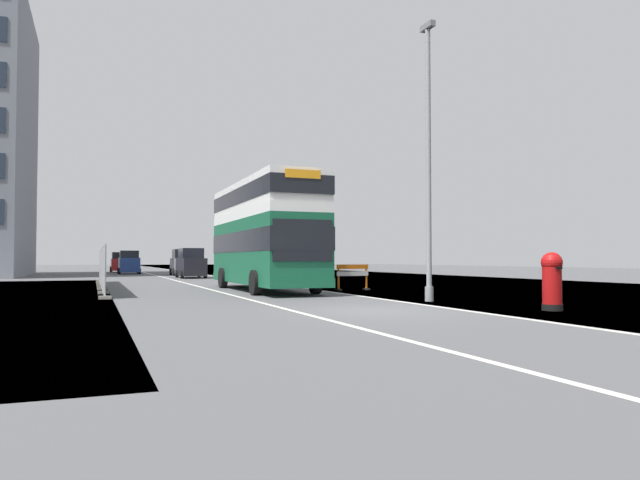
# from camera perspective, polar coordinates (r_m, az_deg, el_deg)

# --- Properties ---
(ground) EXTENTS (140.00, 280.00, 0.10)m
(ground) POSITION_cam_1_polar(r_m,az_deg,el_deg) (16.78, 6.83, -6.94)
(ground) COLOR #4C4C4F
(double_decker_bus) EXTENTS (2.88, 10.84, 4.91)m
(double_decker_bus) POSITION_cam_1_polar(r_m,az_deg,el_deg) (26.82, -5.50, 0.65)
(double_decker_bus) COLOR #145638
(double_decker_bus) RESTS_ON ground
(lamppost_foreground) EXTENTS (0.29, 0.70, 9.54)m
(lamppost_foreground) POSITION_cam_1_polar(r_m,az_deg,el_deg) (20.37, 10.55, 6.89)
(lamppost_foreground) COLOR gray
(lamppost_foreground) RESTS_ON ground
(red_pillar_postbox) EXTENTS (0.59, 0.59, 1.63)m
(red_pillar_postbox) POSITION_cam_1_polar(r_m,az_deg,el_deg) (17.56, 21.72, -3.51)
(red_pillar_postbox) COLOR black
(red_pillar_postbox) RESTS_ON ground
(roadworks_barrier) EXTENTS (1.66, 0.61, 1.18)m
(roadworks_barrier) POSITION_cam_1_polar(r_m,az_deg,el_deg) (26.86, 3.21, -3.34)
(roadworks_barrier) COLOR orange
(roadworks_barrier) RESTS_ON ground
(construction_site_fence) EXTENTS (0.44, 17.20, 1.98)m
(construction_site_fence) POSITION_cam_1_polar(r_m,az_deg,el_deg) (30.70, -20.55, -2.67)
(construction_site_fence) COLOR #A8AAAD
(construction_site_fence) RESTS_ON ground
(car_oncoming_near) EXTENTS (1.90, 4.53, 2.26)m
(car_oncoming_near) POSITION_cam_1_polar(r_m,az_deg,el_deg) (45.46, -12.50, -2.31)
(car_oncoming_near) COLOR black
(car_oncoming_near) RESTS_ON ground
(car_receding_mid) EXTENTS (1.91, 3.87, 2.30)m
(car_receding_mid) POSITION_cam_1_polar(r_m,az_deg,el_deg) (53.02, -13.29, -2.22)
(car_receding_mid) COLOR gray
(car_receding_mid) RESTS_ON ground
(car_receding_far) EXTENTS (2.03, 4.22, 2.25)m
(car_receding_far) POSITION_cam_1_polar(r_m,az_deg,el_deg) (59.46, -18.17, -2.14)
(car_receding_far) COLOR navy
(car_receding_far) RESTS_ON ground
(car_far_side) EXTENTS (2.05, 3.83, 2.18)m
(car_far_side) POSITION_cam_1_polar(r_m,az_deg,el_deg) (67.61, -18.95, -2.12)
(car_far_side) COLOR maroon
(car_far_side) RESTS_ON ground
(bare_tree_far_verge_far) EXTENTS (2.44, 3.06, 4.31)m
(bare_tree_far_verge_far) POSITION_cam_1_polar(r_m,az_deg,el_deg) (60.72, -28.45, -0.93)
(bare_tree_far_verge_far) COLOR #4C3D2D
(bare_tree_far_verge_far) RESTS_ON ground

